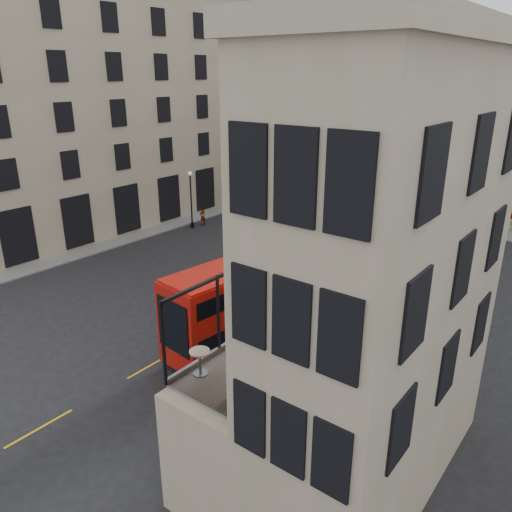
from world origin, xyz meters
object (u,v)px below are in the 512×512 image
Objects in this scene: pedestrian_e at (203,216)px; car_b at (332,232)px; bus_near at (262,291)px; cafe_chair_c at (320,326)px; car_a at (317,240)px; pedestrian_a at (254,192)px; street_lamp_b at (377,189)px; cafe_chair_a at (239,391)px; cyclist at (295,282)px; bus_far at (303,195)px; traffic_light_near at (301,258)px; cafe_table_near at (200,359)px; traffic_light_far at (272,187)px; pedestrian_b at (343,191)px; cafe_chair_d at (352,312)px; bicycle at (302,257)px; car_c at (259,213)px; pedestrian_c at (418,195)px; cafe_table_mid at (288,314)px; cafe_table_far at (316,297)px; pedestrian_d at (510,222)px; street_lamp_a at (191,203)px; cafe_chair_b at (316,345)px.

car_b is at bearing 103.93° from pedestrian_e.
bus_near is 13.86× the size of cafe_chair_c.
pedestrian_e is (-11.97, -1.11, 0.21)m from car_a.
pedestrian_e is (2.28, -10.71, -0.07)m from pedestrian_a.
street_lamp_b is 5.60× the size of cafe_chair_a.
bus_far is at bearing 46.01° from cyclist.
traffic_light_near is 18.31m from cafe_chair_a.
traffic_light_near is 17.35m from cafe_table_near.
pedestrian_a is at bearing 155.05° from traffic_light_far.
pedestrian_b is 39.27m from cafe_chair_d.
car_a is at bearing 29.05° from bicycle.
car_c is at bearing -148.40° from pedestrian_b.
pedestrian_c is 40.64m from cafe_table_mid.
pedestrian_a is (-4.00, 1.86, -1.44)m from traffic_light_far.
bus_near is at bearing 116.66° from cafe_table_near.
pedestrian_c is at bearing 104.03° from cafe_chair_a.
cafe_table_far reaches higher than pedestrian_e.
traffic_light_far is at bearing -160.33° from pedestrian_b.
cafe_table_near reaches higher than pedestrian_d.
bicycle is at bearing -83.26° from street_lamp_b.
cafe_chair_c is (1.36, 0.18, -0.17)m from cafe_table_mid.
street_lamp_a is 3.18× the size of pedestrian_d.
street_lamp_b is at bearing 40.24° from pedestrian_a.
car_b is 2.84× the size of pedestrian_d.
cafe_table_mid is (11.72, -33.31, 2.65)m from street_lamp_b.
cafe_chair_d is at bearing -48.41° from traffic_light_far.
traffic_light_near is 0.80× the size of car_b.
pedestrian_a is at bearing 132.28° from cafe_table_far.
pedestrian_b is (-10.23, 25.08, 0.09)m from cyclist.
street_lamp_a is at bearing -124.51° from street_lamp_b.
bicycle is at bearing 118.15° from cafe_chair_a.
car_a is 17.92m from pedestrian_b.
traffic_light_near is 6.27m from bus_near.
street_lamp_a is 11.07m from bus_far.
car_c is 13.02m from pedestrian_b.
car_b is at bearing -35.66° from bus_far.
traffic_light_near is 4.46× the size of cafe_table_near.
cafe_chair_b reaches higher than pedestrian_e.
cafe_chair_a reaches higher than cafe_chair_c.
bus_far is 6.96× the size of bicycle.
cafe_table_mid is (9.70, -16.21, 4.63)m from bicycle.
pedestrian_c is (0.23, 23.10, 0.57)m from bicycle.
pedestrian_e is 1.91× the size of cafe_chair_a.
cafe_chair_d is (12.19, -20.13, 4.10)m from car_b.
cafe_table_mid is at bearing 151.58° from cafe_chair_b.
bus_near is (6.50, -28.09, 0.27)m from street_lamp_b.
bicycle is 24.28m from cafe_chair_a.
traffic_light_near is at bearing -115.76° from pedestrian_b.
car_a is at bearing 92.21° from pedestrian_e.
cafe_chair_d is (24.47, -15.31, 2.49)m from street_lamp_a.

